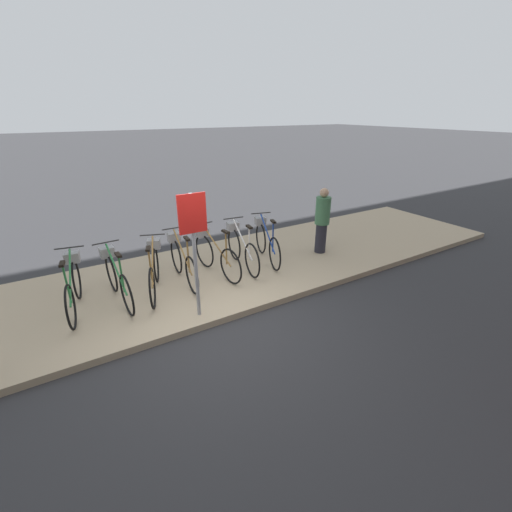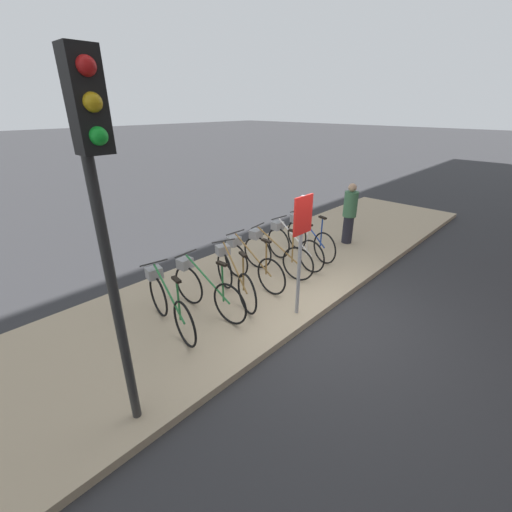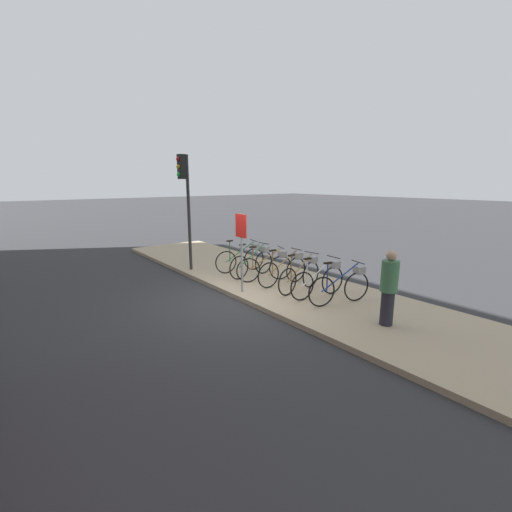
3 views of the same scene
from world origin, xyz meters
TOP-DOWN VIEW (x-y plane):
  - ground_plane at (0.00, 0.00)m, footprint 120.00×120.00m
  - sidewalk at (0.00, 1.66)m, footprint 16.26×3.31m
  - parked_bicycle_0 at (-1.96, 1.56)m, footprint 0.49×1.70m
  - parked_bicycle_1 at (-1.27, 1.50)m, footprint 0.46×1.72m
  - parked_bicycle_2 at (-0.61, 1.49)m, footprint 0.70×1.64m
  - parked_bicycle_3 at (-0.02, 1.64)m, footprint 0.46×1.72m
  - parked_bicycle_4 at (0.67, 1.61)m, footprint 0.46×1.72m
  - parked_bicycle_5 at (1.31, 1.63)m, footprint 0.46×1.72m
  - parked_bicycle_6 at (1.97, 1.66)m, footprint 0.59×1.68m
  - pedestrian at (3.32, 1.36)m, footprint 0.34×0.34m
  - traffic_light at (-3.22, 0.24)m, footprint 0.24×0.40m
  - sign_post at (-0.24, 0.29)m, footprint 0.44×0.07m

SIDE VIEW (x-z plane):
  - ground_plane at x=0.00m, z-range 0.00..0.00m
  - sidewalk at x=0.00m, z-range 0.00..0.12m
  - parked_bicycle_0 at x=-1.96m, z-range 0.05..1.11m
  - parked_bicycle_1 at x=-1.27m, z-range 0.05..1.11m
  - parked_bicycle_2 at x=-0.61m, z-range 0.05..1.11m
  - parked_bicycle_3 at x=-0.02m, z-range 0.05..1.11m
  - parked_bicycle_4 at x=0.67m, z-range 0.05..1.11m
  - parked_bicycle_5 at x=1.31m, z-range 0.05..1.11m
  - parked_bicycle_6 at x=1.97m, z-range 0.05..1.11m
  - pedestrian at x=3.32m, z-range 0.15..1.70m
  - sign_post at x=-0.24m, z-range 0.50..2.55m
  - traffic_light at x=-3.22m, z-range 0.92..4.61m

